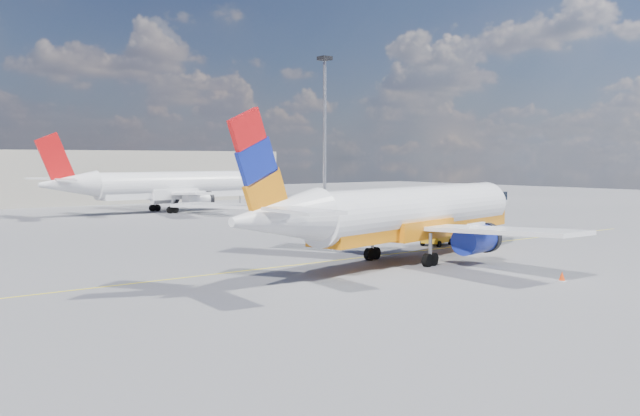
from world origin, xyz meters
TOP-DOWN VIEW (x-y plane):
  - ground at (0.00, 0.00)m, footprint 240.00×240.00m
  - taxi_line at (0.00, 3.00)m, footprint 70.00×0.15m
  - terminal_main at (5.00, 75.00)m, footprint 70.00×14.00m
  - main_jet at (3.63, -0.30)m, footprint 31.44×24.20m
  - second_jet at (10.87, 49.55)m, footprint 32.44×25.63m
  - gse_tug at (11.58, 4.53)m, footprint 2.90×2.24m
  - traffic_cone at (5.00, -11.00)m, footprint 0.40×0.40m
  - floodlight_mast at (24.49, 34.95)m, footprint 1.40×1.40m

SIDE VIEW (x-z plane):
  - ground at x=0.00m, z-range 0.00..0.00m
  - taxi_line at x=0.00m, z-range 0.00..0.01m
  - traffic_cone at x=5.00m, z-range -0.01..0.55m
  - gse_tug at x=11.58m, z-range -0.05..1.81m
  - main_jet at x=3.63m, z-range -1.58..7.90m
  - second_jet at x=10.87m, z-range -1.64..8.19m
  - terminal_main at x=5.00m, z-range 0.00..8.00m
  - floodlight_mast at x=24.49m, z-range 1.91..21.10m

